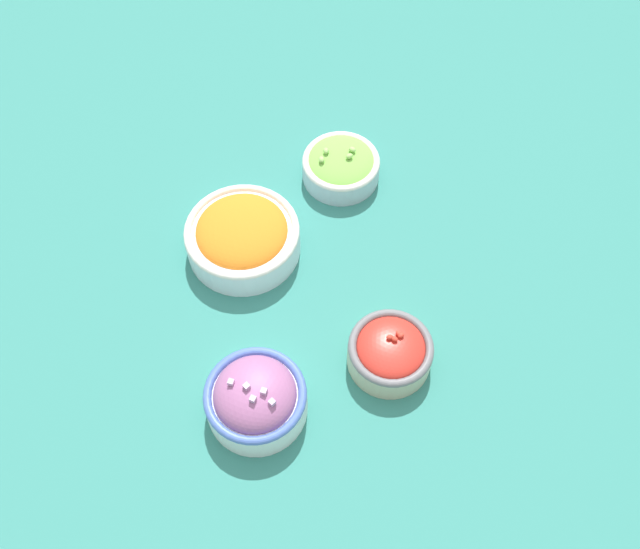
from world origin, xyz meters
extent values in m
plane|color=#337F75|center=(0.00, 0.00, 0.00)|extent=(3.00, 3.00, 0.00)
cylinder|color=silver|center=(-0.10, -0.09, 0.02)|extent=(0.18, 0.18, 0.05)
torus|color=silver|center=(-0.10, -0.09, 0.05)|extent=(0.18, 0.18, 0.01)
ellipsoid|color=orange|center=(-0.10, -0.09, 0.05)|extent=(0.14, 0.14, 0.04)
cylinder|color=beige|center=(0.15, 0.06, 0.02)|extent=(0.12, 0.12, 0.04)
torus|color=slate|center=(0.15, 0.06, 0.04)|extent=(0.12, 0.12, 0.01)
ellipsoid|color=red|center=(0.15, 0.06, 0.04)|extent=(0.10, 0.10, 0.03)
ellipsoid|color=red|center=(0.14, 0.07, 0.06)|extent=(0.01, 0.01, 0.01)
ellipsoid|color=red|center=(0.14, 0.07, 0.06)|extent=(0.01, 0.01, 0.01)
ellipsoid|color=red|center=(0.14, 0.06, 0.06)|extent=(0.01, 0.01, 0.01)
ellipsoid|color=red|center=(0.15, 0.06, 0.06)|extent=(0.01, 0.01, 0.01)
cylinder|color=#B2C1CC|center=(-0.19, 0.09, 0.02)|extent=(0.13, 0.13, 0.04)
torus|color=silver|center=(-0.19, 0.09, 0.04)|extent=(0.13, 0.13, 0.01)
ellipsoid|color=#7ABC4C|center=(-0.19, 0.09, 0.04)|extent=(0.11, 0.11, 0.03)
ellipsoid|color=#99D166|center=(-0.19, 0.06, 0.05)|extent=(0.01, 0.01, 0.01)
ellipsoid|color=#99D166|center=(-0.19, 0.11, 0.06)|extent=(0.01, 0.01, 0.01)
ellipsoid|color=#99D166|center=(-0.20, 0.11, 0.06)|extent=(0.01, 0.01, 0.01)
ellipsoid|color=#99D166|center=(-0.21, 0.07, 0.06)|extent=(0.01, 0.01, 0.01)
cylinder|color=white|center=(0.17, -0.14, 0.03)|extent=(0.14, 0.14, 0.05)
torus|color=#4766B7|center=(0.17, -0.14, 0.05)|extent=(0.14, 0.14, 0.01)
ellipsoid|color=#9E5B8E|center=(0.17, -0.14, 0.05)|extent=(0.11, 0.11, 0.06)
cube|color=#C699C1|center=(0.17, -0.15, 0.08)|extent=(0.01, 0.01, 0.01)
cube|color=#C699C1|center=(0.15, -0.17, 0.08)|extent=(0.01, 0.01, 0.01)
cube|color=#C699C1|center=(0.19, -0.12, 0.08)|extent=(0.01, 0.01, 0.01)
cube|color=#C699C1|center=(0.18, -0.13, 0.08)|extent=(0.01, 0.01, 0.01)
cube|color=#C699C1|center=(0.18, -0.14, 0.08)|extent=(0.01, 0.01, 0.01)
camera|label=1|loc=(0.53, -0.16, 0.94)|focal=40.00mm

